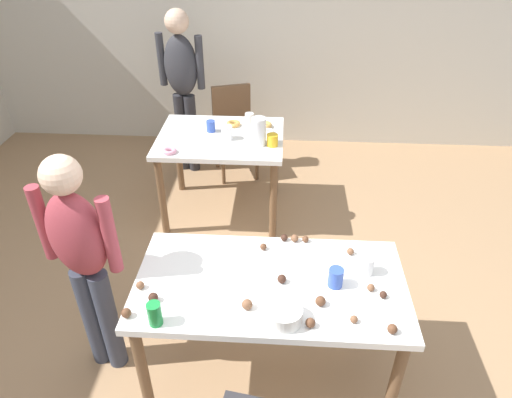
% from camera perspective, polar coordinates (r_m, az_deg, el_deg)
% --- Properties ---
extents(ground_plane, '(6.40, 6.40, 0.00)m').
position_cam_1_polar(ground_plane, '(2.95, 0.96, -21.13)').
color(ground_plane, '#9E7A56').
extents(wall_back, '(6.40, 0.10, 2.60)m').
position_cam_1_polar(wall_back, '(5.01, 3.01, 21.04)').
color(wall_back, beige).
rests_on(wall_back, ground_plane).
extents(dining_table_near, '(1.40, 0.72, 0.75)m').
position_cam_1_polar(dining_table_near, '(2.46, 1.75, -11.79)').
color(dining_table_near, white).
rests_on(dining_table_near, ground_plane).
extents(dining_table_far, '(1.02, 0.80, 0.75)m').
position_cam_1_polar(dining_table_far, '(3.85, -4.37, 6.38)').
color(dining_table_far, white).
rests_on(dining_table_far, ground_plane).
extents(chair_far_table, '(0.51, 0.51, 0.87)m').
position_cam_1_polar(chair_far_table, '(4.58, -2.75, 9.13)').
color(chair_far_table, brown).
rests_on(chair_far_table, ground_plane).
extents(person_girl_near, '(0.45, 0.26, 1.43)m').
position_cam_1_polar(person_girl_near, '(2.56, -20.74, -6.49)').
color(person_girl_near, '#383D4C').
rests_on(person_girl_near, ground_plane).
extents(person_adult_far, '(0.45, 0.26, 1.58)m').
position_cam_1_polar(person_adult_far, '(4.48, -9.18, 14.48)').
color(person_adult_far, '#28282D').
rests_on(person_adult_far, ground_plane).
extents(mixing_bowl, '(0.17, 0.17, 0.08)m').
position_cam_1_polar(mixing_bowl, '(2.19, 3.53, -14.15)').
color(mixing_bowl, white).
rests_on(mixing_bowl, dining_table_near).
extents(soda_can, '(0.07, 0.07, 0.12)m').
position_cam_1_polar(soda_can, '(2.21, -12.48, -13.78)').
color(soda_can, '#198438').
rests_on(soda_can, dining_table_near).
extents(fork_near, '(0.17, 0.02, 0.01)m').
position_cam_1_polar(fork_near, '(2.63, -9.16, -5.85)').
color(fork_near, silver).
rests_on(fork_near, dining_table_near).
extents(cup_near_0, '(0.07, 0.07, 0.10)m').
position_cam_1_polar(cup_near_0, '(2.47, 13.61, -8.00)').
color(cup_near_0, white).
rests_on(cup_near_0, dining_table_near).
extents(cup_near_1, '(0.08, 0.08, 0.10)m').
position_cam_1_polar(cup_near_1, '(2.37, 9.88, -9.60)').
color(cup_near_1, '#3351B2').
rests_on(cup_near_1, dining_table_near).
extents(cake_ball_0, '(0.04, 0.04, 0.04)m').
position_cam_1_polar(cake_ball_0, '(2.63, 4.82, -4.87)').
color(cake_ball_0, brown).
rests_on(cake_ball_0, dining_table_near).
extents(cake_ball_1, '(0.05, 0.05, 0.05)m').
position_cam_1_polar(cake_ball_1, '(2.38, 3.23, -9.89)').
color(cake_ball_1, '#3D2319').
rests_on(cake_ball_1, dining_table_near).
extents(cake_ball_2, '(0.05, 0.05, 0.05)m').
position_cam_1_polar(cake_ball_2, '(2.19, 6.77, -15.04)').
color(cake_ball_2, brown).
rests_on(cake_ball_2, dining_table_near).
extents(cake_ball_3, '(0.04, 0.04, 0.04)m').
position_cam_1_polar(cake_ball_3, '(2.24, 12.08, -14.41)').
color(cake_ball_3, brown).
rests_on(cake_ball_3, dining_table_near).
extents(cake_ball_4, '(0.04, 0.04, 0.04)m').
position_cam_1_polar(cake_ball_4, '(2.59, 11.66, -6.39)').
color(cake_ball_4, brown).
rests_on(cake_ball_4, dining_table_near).
extents(cake_ball_5, '(0.05, 0.05, 0.05)m').
position_cam_1_polar(cake_ball_5, '(2.34, -12.66, -11.85)').
color(cake_ball_5, '#3D2319').
rests_on(cake_ball_5, dining_table_near).
extents(cake_ball_6, '(0.05, 0.05, 0.05)m').
position_cam_1_polar(cake_ball_6, '(2.25, -1.11, -12.97)').
color(cake_ball_6, brown).
rests_on(cake_ball_6, dining_table_near).
extents(cake_ball_7, '(0.05, 0.05, 0.05)m').
position_cam_1_polar(cake_ball_7, '(2.28, 8.02, -12.45)').
color(cake_ball_7, brown).
rests_on(cake_ball_7, dining_table_near).
extents(cake_ball_8, '(0.05, 0.05, 0.05)m').
position_cam_1_polar(cake_ball_8, '(2.30, -15.83, -13.47)').
color(cake_ball_8, brown).
rests_on(cake_ball_8, dining_table_near).
extents(cake_ball_9, '(0.04, 0.04, 0.04)m').
position_cam_1_polar(cake_ball_9, '(2.39, 15.54, -11.38)').
color(cake_ball_9, '#3D2319').
rests_on(cake_ball_9, dining_table_near).
extents(cake_ball_10, '(0.04, 0.04, 0.04)m').
position_cam_1_polar(cake_ball_10, '(2.64, 3.53, -4.81)').
color(cake_ball_10, '#3D2319').
rests_on(cake_ball_10, dining_table_near).
extents(cake_ball_11, '(0.04, 0.04, 0.04)m').
position_cam_1_polar(cake_ball_11, '(2.42, -14.20, -10.34)').
color(cake_ball_11, brown).
rests_on(cake_ball_11, dining_table_near).
extents(cake_ball_12, '(0.04, 0.04, 0.04)m').
position_cam_1_polar(cake_ball_12, '(2.40, 14.09, -10.65)').
color(cake_ball_12, brown).
rests_on(cake_ball_12, dining_table_near).
extents(cake_ball_13, '(0.04, 0.04, 0.04)m').
position_cam_1_polar(cake_ball_13, '(2.64, 6.17, -4.97)').
color(cake_ball_13, brown).
rests_on(cake_ball_13, dining_table_near).
extents(cake_ball_14, '(0.04, 0.04, 0.04)m').
position_cam_1_polar(cake_ball_14, '(2.57, 0.92, -5.94)').
color(cake_ball_14, brown).
rests_on(cake_ball_14, dining_table_near).
extents(cake_ball_15, '(0.05, 0.05, 0.05)m').
position_cam_1_polar(cake_ball_15, '(2.24, 16.59, -15.22)').
color(cake_ball_15, brown).
rests_on(cake_ball_15, dining_table_near).
extents(pitcher_far, '(0.11, 0.11, 0.22)m').
position_cam_1_polar(pitcher_far, '(3.60, 0.35, 8.38)').
color(pitcher_far, white).
rests_on(pitcher_far, dining_table_far).
extents(cup_far_0, '(0.09, 0.09, 0.11)m').
position_cam_1_polar(cup_far_0, '(3.72, -3.63, 8.24)').
color(cup_far_0, white).
rests_on(cup_far_0, dining_table_far).
extents(cup_far_1, '(0.09, 0.09, 0.09)m').
position_cam_1_polar(cup_far_1, '(3.62, 2.05, 7.33)').
color(cup_far_1, yellow).
rests_on(cup_far_1, dining_table_far).
extents(cup_far_2, '(0.08, 0.08, 0.09)m').
position_cam_1_polar(cup_far_2, '(3.99, -0.83, 9.97)').
color(cup_far_2, white).
rests_on(cup_far_2, dining_table_far).
extents(cup_far_3, '(0.07, 0.07, 0.09)m').
position_cam_1_polar(cup_far_3, '(3.86, -5.64, 9.00)').
color(cup_far_3, '#3351B2').
rests_on(cup_far_3, dining_table_far).
extents(donut_far_0, '(0.12, 0.12, 0.04)m').
position_cam_1_polar(donut_far_0, '(3.96, -2.82, 9.33)').
color(donut_far_0, gold).
rests_on(donut_far_0, dining_table_far).
extents(donut_far_1, '(0.13, 0.13, 0.04)m').
position_cam_1_polar(donut_far_1, '(3.93, 1.04, 9.17)').
color(donut_far_1, gold).
rests_on(donut_far_1, dining_table_far).
extents(donut_far_2, '(0.10, 0.10, 0.03)m').
position_cam_1_polar(donut_far_2, '(3.83, 1.52, 8.38)').
color(donut_far_2, white).
rests_on(donut_far_2, dining_table_far).
extents(donut_far_3, '(0.11, 0.11, 0.03)m').
position_cam_1_polar(donut_far_3, '(3.58, -10.70, 5.90)').
color(donut_far_3, pink).
rests_on(donut_far_3, dining_table_far).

